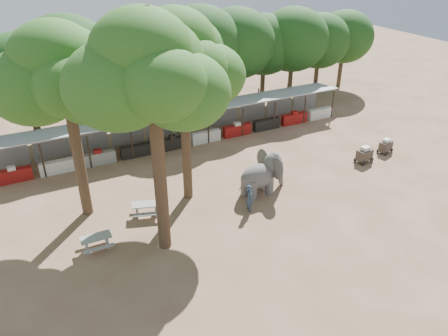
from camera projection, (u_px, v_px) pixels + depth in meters
name	position (u px, v px, depth m)	size (l,w,h in m)	color
ground	(282.00, 235.00, 23.87)	(100.00, 100.00, 0.00)	brown
vendor_stalls	(184.00, 127.00, 34.19)	(28.00, 2.99, 2.80)	#919498
yard_tree_left	(61.00, 76.00, 22.01)	(7.10, 6.90, 11.02)	#332316
yard_tree_center	(147.00, 74.00, 18.80)	(7.10, 6.90, 12.04)	#332316
yard_tree_back	(179.00, 60.00, 23.45)	(7.10, 6.90, 11.36)	#332316
backdrop_trees	(159.00, 57.00, 36.21)	(46.46, 5.95, 8.33)	#332316
elephant	(263.00, 174.00, 27.24)	(3.44, 2.60, 2.59)	#474444
handler	(249.00, 198.00, 25.59)	(0.62, 0.41, 1.72)	#26384C
picnic_table_near	(96.00, 241.00, 22.55)	(1.57, 1.41, 0.78)	gray
picnic_table_far	(146.00, 208.00, 25.27)	(1.96, 1.86, 0.80)	gray
cart_front	(364.00, 154.00, 31.24)	(1.37, 1.01, 1.22)	#312822
cart_back	(386.00, 146.00, 32.63)	(1.29, 1.02, 1.11)	#312822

